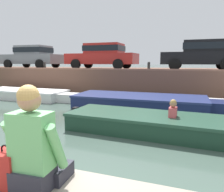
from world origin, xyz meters
TOP-DOWN VIEW (x-y plane):
  - ground_plane at (0.00, 4.62)m, footprint 400.00×400.00m
  - far_quay_wall at (0.00, 12.23)m, footprint 60.00×6.00m
  - far_wall_coping at (0.00, 9.35)m, footprint 60.00×0.24m
  - boat_moored_west_white at (-6.87, 7.68)m, footprint 5.79×1.81m
  - boat_moored_central_navy at (-0.25, 7.27)m, footprint 6.73×2.22m
  - motorboat_passing at (0.67, 4.09)m, footprint 5.70×1.83m
  - car_leftmost_grey at (-8.91, 10.76)m, footprint 4.18×2.09m
  - car_left_inner_red at (-3.63, 10.75)m, footprint 4.36×1.93m
  - car_centre_black at (2.00, 10.75)m, footprint 3.92×2.01m
  - mooring_bollard_west at (-7.01, 9.48)m, footprint 0.15×0.15m
  - mooring_bollard_mid at (-0.53, 9.48)m, footprint 0.15×0.15m
  - person_seated_right at (0.23, -0.41)m, footprint 0.55×0.54m
  - backpack_on_ledge at (-0.04, -0.49)m, footprint 0.28×0.24m

SIDE VIEW (x-z plane):
  - ground_plane at x=0.00m, z-range 0.00..0.00m
  - boat_moored_west_white at x=-6.87m, z-range 0.00..0.50m
  - motorboat_passing at x=0.67m, z-range -0.24..0.76m
  - boat_moored_central_navy at x=-0.25m, z-range 0.00..0.56m
  - far_quay_wall at x=0.00m, z-range 0.00..1.58m
  - backpack_on_ledge at x=-0.04m, z-range 0.80..1.21m
  - person_seated_right at x=0.23m, z-range 0.72..1.69m
  - far_wall_coping at x=0.00m, z-range 1.58..1.66m
  - mooring_bollard_west at x=-7.01m, z-range 1.60..2.04m
  - mooring_bollard_mid at x=-0.53m, z-range 1.60..2.04m
  - car_centre_black at x=2.00m, z-range 1.66..3.20m
  - car_left_inner_red at x=-3.63m, z-range 1.66..3.20m
  - car_leftmost_grey at x=-8.91m, z-range 1.66..3.20m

